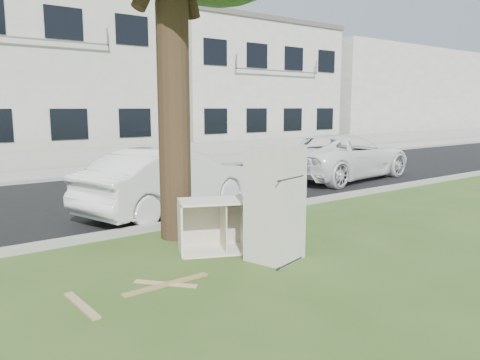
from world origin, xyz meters
TOP-DOWN VIEW (x-y plane):
  - ground at (0.00, 0.00)m, footprint 120.00×120.00m
  - road at (0.00, 6.00)m, footprint 120.00×7.00m
  - kerb_near at (0.00, 2.45)m, footprint 120.00×0.18m
  - kerb_far at (0.00, 9.55)m, footprint 120.00×0.18m
  - sidewalk at (0.00, 11.00)m, footprint 120.00×2.80m
  - low_wall at (0.00, 12.60)m, footprint 120.00×0.15m
  - townhouse_center at (0.00, 17.50)m, footprint 11.22×8.16m
  - townhouse_right at (12.00, 17.50)m, footprint 10.20×8.16m
  - filler_right at (26.00, 18.00)m, footprint 16.00×9.00m
  - fridge at (0.20, -0.12)m, footprint 0.85×0.82m
  - cabinet at (-0.33, 0.75)m, footprint 1.23×1.03m
  - plank_a at (-1.60, -0.10)m, footprint 1.21×0.14m
  - plank_b at (-1.60, -0.07)m, footprint 0.61×0.69m
  - plank_c at (-2.68, -0.09)m, footprint 0.14×0.90m
  - car_center at (0.48, 3.65)m, footprint 4.45×2.62m
  - car_right at (7.20, 4.65)m, footprint 5.33×2.94m

SIDE VIEW (x-z plane):
  - ground at x=0.00m, z-range 0.00..0.00m
  - kerb_near at x=0.00m, z-range -0.06..0.06m
  - kerb_far at x=0.00m, z-range -0.06..0.06m
  - road at x=0.00m, z-range 0.00..0.01m
  - sidewalk at x=0.00m, z-range 0.00..0.01m
  - plank_b at x=-1.60m, z-range 0.00..0.02m
  - plank_a at x=-1.60m, z-range 0.00..0.02m
  - plank_c at x=-2.68m, z-range 0.00..0.02m
  - low_wall at x=0.00m, z-range 0.00..0.70m
  - cabinet at x=-0.33m, z-range 0.00..0.82m
  - car_center at x=0.48m, z-range 0.00..1.39m
  - car_right at x=7.20m, z-range 0.00..1.41m
  - fridge at x=0.20m, z-range 0.00..1.70m
  - filler_right at x=26.00m, z-range 0.00..6.40m
  - townhouse_right at x=12.00m, z-range 0.00..6.84m
  - townhouse_center at x=0.00m, z-range 0.00..7.44m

